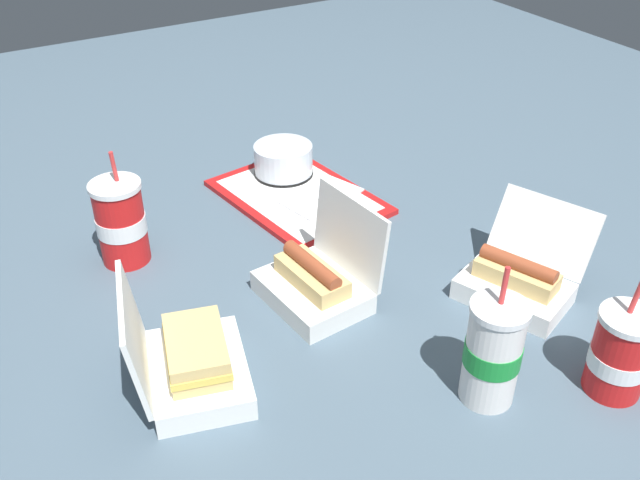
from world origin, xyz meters
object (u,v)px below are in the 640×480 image
at_px(clamshell_hotdog_center, 317,280).
at_px(soda_cup_corner, 121,222).
at_px(food_tray, 298,197).
at_px(soda_cup_left, 493,352).
at_px(clamshell_hotdog_back, 518,279).
at_px(clamshell_sandwich_right, 191,362).
at_px(plastic_fork, 294,210).
at_px(soda_cup_front, 620,354).
at_px(ketchup_cup, 334,209).
at_px(cake_container, 283,161).

relative_size(clamshell_hotdog_center, soda_cup_corner, 0.89).
distance_m(food_tray, soda_cup_left, 0.67).
height_order(food_tray, clamshell_hotdog_back, clamshell_hotdog_back).
xyz_separation_m(clamshell_hotdog_back, soda_cup_left, (-0.16, 0.21, 0.05)).
height_order(clamshell_sandwich_right, clamshell_hotdog_back, clamshell_sandwich_right).
height_order(food_tray, plastic_fork, plastic_fork).
distance_m(plastic_fork, clamshell_sandwich_right, 0.52).
bearing_deg(soda_cup_front, soda_cup_corner, 36.78).
bearing_deg(clamshell_hotdog_back, food_tray, 18.61).
bearing_deg(soda_cup_left, soda_cup_front, -115.84).
bearing_deg(soda_cup_left, clamshell_hotdog_center, 17.09).
height_order(food_tray, soda_cup_left, soda_cup_left).
height_order(ketchup_cup, clamshell_hotdog_back, clamshell_hotdog_back).
distance_m(plastic_fork, clamshell_hotdog_center, 0.29).
distance_m(food_tray, clamshell_hotdog_center, 0.36).
relative_size(clamshell_hotdog_center, soda_cup_left, 0.87).
relative_size(cake_container, clamshell_hotdog_center, 0.67).
bearing_deg(ketchup_cup, soda_cup_left, 173.19).
distance_m(cake_container, clamshell_hotdog_center, 0.46).
xyz_separation_m(plastic_fork, clamshell_hotdog_back, (-0.45, -0.21, 0.02)).
bearing_deg(food_tray, clamshell_hotdog_back, -161.39).
height_order(cake_container, plastic_fork, cake_container).
relative_size(food_tray, ketchup_cup, 10.09).
bearing_deg(soda_cup_corner, ketchup_cup, -100.78).
distance_m(cake_container, soda_cup_front, 0.86).
xyz_separation_m(food_tray, soda_cup_left, (-0.66, 0.04, 0.08)).
height_order(cake_container, clamshell_hotdog_back, clamshell_hotdog_back).
distance_m(food_tray, ketchup_cup, 0.12).
relative_size(ketchup_cup, soda_cup_front, 0.20).
xyz_separation_m(clamshell_hotdog_center, soda_cup_front, (-0.42, -0.28, 0.03)).
bearing_deg(soda_cup_left, soda_cup_corner, 29.60).
bearing_deg(ketchup_cup, clamshell_hotdog_center, 141.93).
height_order(ketchup_cup, soda_cup_front, soda_cup_front).
bearing_deg(ketchup_cup, cake_container, 2.13).
height_order(ketchup_cup, soda_cup_left, soda_cup_left).
height_order(clamshell_hotdog_center, clamshell_sandwich_right, clamshell_sandwich_right).
relative_size(food_tray, soda_cup_left, 1.72).
relative_size(clamshell_hotdog_back, soda_cup_corner, 1.10).
bearing_deg(cake_container, food_tray, 169.99).
distance_m(cake_container, clamshell_sandwich_right, 0.67).
bearing_deg(clamshell_hotdog_center, clamshell_hotdog_back, -119.40).
xyz_separation_m(clamshell_hotdog_back, soda_cup_front, (-0.24, 0.03, 0.03)).
height_order(ketchup_cup, plastic_fork, ketchup_cup).
bearing_deg(food_tray, clamshell_hotdog_center, 156.45).
xyz_separation_m(clamshell_sandwich_right, soda_cup_left, (-0.25, -0.37, 0.04)).
bearing_deg(soda_cup_front, clamshell_hotdog_center, 33.67).
bearing_deg(plastic_fork, clamshell_sandwich_right, 120.70).
height_order(clamshell_sandwich_right, soda_cup_left, soda_cup_left).
bearing_deg(clamshell_sandwich_right, cake_container, -40.07).
relative_size(ketchup_cup, soda_cup_left, 0.17).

